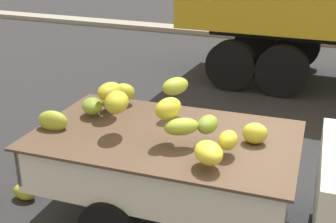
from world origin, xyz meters
The scene contains 1 object.
fallen_banana_bunch_near_tailgate centered at (-3.27, -0.68, 0.10)m, with size 0.32×0.20×0.20m, color #A5A92C.
Camera 1 is at (0.28, -4.30, 3.09)m, focal length 46.51 mm.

